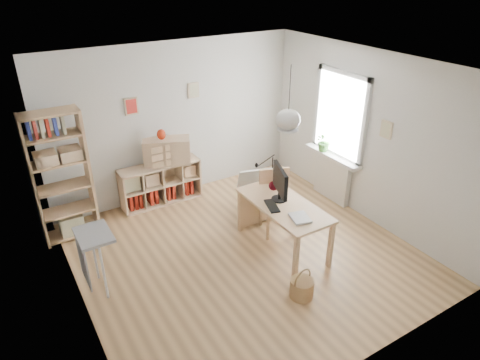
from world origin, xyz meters
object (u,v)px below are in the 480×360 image
desk (283,209)px  monitor (280,182)px  cube_shelf (159,186)px  tall_bookshelf (60,172)px  storage_chest (262,200)px  chair (276,198)px  drawer_chest (167,151)px

desk → monitor: (0.01, 0.13, 0.38)m
cube_shelf → tall_bookshelf: 1.77m
storage_chest → chair: bearing=-85.4°
tall_bookshelf → storage_chest: (2.90, -0.96, -0.86)m
chair → storage_chest: 0.64m
drawer_chest → storage_chest: bearing=-22.1°
desk → monitor: 0.40m
desk → chair: bearing=65.1°
chair → monitor: (-0.20, -0.33, 0.47)m
desk → chair: (0.21, 0.46, -0.09)m
cube_shelf → drawer_chest: drawer_chest is taller
cube_shelf → storage_chest: cube_shelf is taller
chair → storage_chest: (0.11, 0.53, -0.34)m
tall_bookshelf → monitor: tall_bookshelf is taller
cube_shelf → drawer_chest: size_ratio=1.80×
cube_shelf → drawer_chest: (0.18, -0.04, 0.64)m
storage_chest → cube_shelf: bearing=153.0°
desk → tall_bookshelf: size_ratio=0.75×
monitor → storage_chest: bearing=90.9°
desk → cube_shelf: bearing=114.6°
monitor → drawer_chest: size_ratio=0.72×
tall_bookshelf → drawer_chest: tall_bookshelf is taller
tall_bookshelf → storage_chest: tall_bookshelf is taller
desk → cube_shelf: 2.48m
cube_shelf → monitor: bearing=-63.8°
drawer_chest → chair: bearing=-34.8°
cube_shelf → drawer_chest: bearing=-12.6°
cube_shelf → tall_bookshelf: (-1.56, -0.28, 0.79)m
tall_bookshelf → monitor: (2.60, -1.82, -0.05)m
cube_shelf → chair: bearing=-55.2°
storage_chest → monitor: bearing=-93.5°
desk → drawer_chest: drawer_chest is taller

